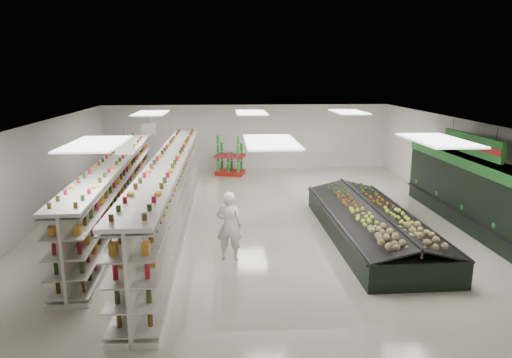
{
  "coord_description": "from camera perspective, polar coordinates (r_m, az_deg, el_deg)",
  "views": [
    {
      "loc": [
        -1.06,
        -14.46,
        4.74
      ],
      "look_at": [
        -0.05,
        0.41,
        1.25
      ],
      "focal_mm": 32.0,
      "sensor_mm": 36.0,
      "label": 1
    }
  ],
  "objects": [
    {
      "name": "wall_front",
      "position": [
        7.26,
        5.01,
        -12.48
      ],
      "size": [
        14.0,
        0.02,
        3.2
      ],
      "primitive_type": "cube",
      "color": "white",
      "rests_on": "floor"
    },
    {
      "name": "gondola_center",
      "position": [
        14.26,
        -10.57,
        -2.12
      ],
      "size": [
        0.98,
        12.93,
        2.24
      ],
      "rotation": [
        0.0,
        0.0,
        -0.0
      ],
      "color": "white",
      "rests_on": "floor"
    },
    {
      "name": "wall_back",
      "position": [
        22.7,
        -1.17,
        5.24
      ],
      "size": [
        14.0,
        0.02,
        3.2
      ],
      "primitive_type": "cube",
      "color": "white",
      "rests_on": "floor"
    },
    {
      "name": "aisle_sign_far",
      "position": [
        16.8,
        -13.31,
        6.04
      ],
      "size": [
        0.52,
        0.06,
        0.75
      ],
      "color": "white",
      "rests_on": "ceiling"
    },
    {
      "name": "shopper_main",
      "position": [
        11.73,
        -3.4,
        -5.87
      ],
      "size": [
        0.72,
        0.54,
        1.82
      ],
      "primitive_type": "imported",
      "rotation": [
        0.0,
        0.0,
        2.98
      ],
      "color": "white",
      "rests_on": "floor"
    },
    {
      "name": "produce_island",
      "position": [
        13.74,
        14.18,
        -5.35
      ],
      "size": [
        2.55,
        6.87,
        1.02
      ],
      "rotation": [
        0.0,
        0.0,
        0.01
      ],
      "color": "black",
      "rests_on": "floor"
    },
    {
      "name": "soda_endcap",
      "position": [
        21.52,
        -3.28,
        2.72
      ],
      "size": [
        1.54,
        1.24,
        1.72
      ],
      "rotation": [
        0.0,
        0.0,
        -0.26
      ],
      "color": "#A71A13",
      "rests_on": "floor"
    },
    {
      "name": "hortifruti_banner",
      "position": [
        15.02,
        25.33,
        3.93
      ],
      "size": [
        0.12,
        3.2,
        0.95
      ],
      "color": "#1E7125",
      "rests_on": "ceiling"
    },
    {
      "name": "wall_left",
      "position": [
        15.94,
        -25.67,
        0.52
      ],
      "size": [
        0.02,
        16.0,
        3.2
      ],
      "primitive_type": "cube",
      "color": "white",
      "rests_on": "floor"
    },
    {
      "name": "gondola_left",
      "position": [
        15.51,
        -16.96,
        -1.57
      ],
      "size": [
        1.38,
        11.85,
        2.05
      ],
      "rotation": [
        0.0,
        0.0,
        0.04
      ],
      "color": "white",
      "rests_on": "floor"
    },
    {
      "name": "wall_right",
      "position": [
        16.84,
        24.8,
        1.22
      ],
      "size": [
        0.02,
        16.0,
        3.2
      ],
      "primitive_type": "cube",
      "color": "white",
      "rests_on": "floor"
    },
    {
      "name": "shopper_background",
      "position": [
        19.1,
        -10.75,
        1.49
      ],
      "size": [
        0.89,
        1.07,
        1.89
      ],
      "primitive_type": "imported",
      "rotation": [
        0.0,
        0.0,
        1.15
      ],
      "color": "tan",
      "rests_on": "floor"
    },
    {
      "name": "floor",
      "position": [
        15.25,
        0.3,
        -4.91
      ],
      "size": [
        16.0,
        16.0,
        0.0
      ],
      "primitive_type": "plane",
      "color": "beige",
      "rests_on": "ground"
    },
    {
      "name": "produce_wall_case",
      "position": [
        15.42,
        25.75,
        -1.26
      ],
      "size": [
        0.93,
        8.0,
        2.2
      ],
      "color": "black",
      "rests_on": "floor"
    },
    {
      "name": "aisle_sign_near",
      "position": [
        12.91,
        -16.13,
        3.82
      ],
      "size": [
        0.52,
        0.06,
        0.75
      ],
      "color": "white",
      "rests_on": "ceiling"
    },
    {
      "name": "ceiling",
      "position": [
        14.58,
        0.31,
        7.13
      ],
      "size": [
        14.0,
        16.0,
        0.02
      ],
      "primitive_type": "cube",
      "color": "white",
      "rests_on": "wall_back"
    }
  ]
}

